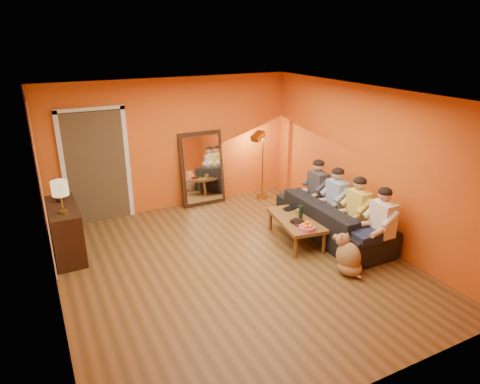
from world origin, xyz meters
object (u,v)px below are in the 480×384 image
person_mid_left (358,212)px  person_mid_right (336,201)px  person_far_left (382,225)px  tumbler (298,212)px  vase (59,196)px  coffee_table (296,229)px  dog (349,254)px  person_far_right (318,191)px  laptop (294,209)px  floor_lamp (262,166)px  wine_bottle (301,210)px  table_lamp (61,197)px  sideboard (66,231)px  sofa (333,218)px  mirror_frame (202,169)px

person_mid_left → person_mid_right: same height
person_far_left → tumbler: person_far_left is taller
vase → person_mid_right: bearing=-19.4°
coffee_table → dog: 1.24m
person_far_right → vase: bearing=167.2°
laptop → floor_lamp: bearing=67.4°
floor_lamp → person_far_right: 1.56m
person_mid_left → laptop: person_mid_left is taller
coffee_table → person_mid_right: size_ratio=1.00×
floor_lamp → laptop: floor_lamp is taller
tumbler → wine_bottle: bearing=-112.4°
floor_lamp → dog: size_ratio=2.30×
table_lamp → person_far_left: 4.87m
sideboard → person_mid_left: bearing=-22.9°
coffee_table → wine_bottle: 0.37m
tumbler → person_far_left: bearing=-61.6°
table_lamp → wine_bottle: size_ratio=1.65×
person_far_left → tumbler: (-0.68, 1.27, -0.14)m
sofa → coffee_table: (-0.67, 0.15, -0.13)m
laptop → tumbler: bearing=-116.9°
dog → person_mid_left: (0.69, 0.63, 0.30)m
dog → person_mid_left: size_ratio=0.51×
person_far_left → tumbler: size_ratio=11.90×
tumbler → floor_lamp: bearing=79.2°
person_mid_left → sofa: bearing=106.1°
person_far_left → tumbler: 1.45m
mirror_frame → person_far_left: mirror_frame is taller
person_mid_left → vase: 4.86m
sideboard → sofa: bearing=-18.2°
laptop → vase: bearing=150.7°
person_far_right → table_lamp: bearing=174.2°
sideboard → table_lamp: table_lamp is taller
person_far_right → vase: 4.49m
person_far_right → vase: size_ratio=6.95×
coffee_table → wine_bottle: bearing=-35.7°
sideboard → wine_bottle: bearing=-19.7°
floor_lamp → person_far_left: (0.32, -3.18, -0.11)m
wine_bottle → person_far_left: bearing=-55.5°
sofa → person_far_right: (0.13, 0.65, 0.27)m
mirror_frame → person_mid_left: size_ratio=1.25×
laptop → sideboard: bearing=154.2°
floor_lamp → vase: bearing=163.7°
person_mid_left → person_far_right: bearing=90.0°
dog → laptop: size_ratio=1.75×
vase → dog: bearing=-36.5°
sideboard → coffee_table: size_ratio=0.97×
floor_lamp → wine_bottle: (-0.44, -2.08, -0.14)m
coffee_table → person_far_left: (0.80, -1.15, 0.40)m
table_lamp → person_far_right: 4.42m
table_lamp → wine_bottle: (3.62, -1.00, -0.53)m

